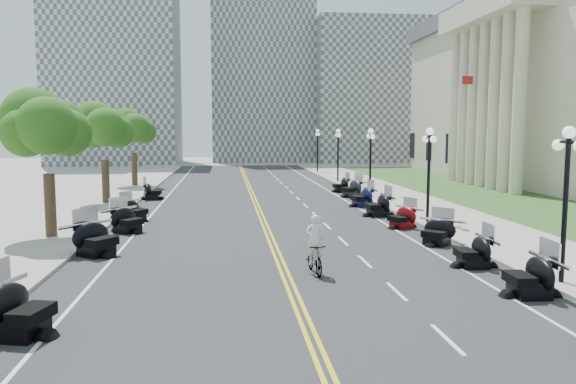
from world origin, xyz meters
name	(u,v)px	position (x,y,z in m)	size (l,w,h in m)	color
ground	(272,243)	(0.00, 0.00, 0.00)	(160.00, 160.00, 0.00)	gray
road	(259,211)	(0.00, 10.00, 0.00)	(16.00, 90.00, 0.01)	#333335
centerline_yellow_a	(257,211)	(-0.12, 10.00, 0.01)	(0.12, 90.00, 0.00)	yellow
centerline_yellow_b	(261,211)	(0.12, 10.00, 0.01)	(0.12, 90.00, 0.00)	yellow
edge_line_north	(360,209)	(6.40, 10.00, 0.01)	(0.12, 90.00, 0.00)	white
edge_line_south	(154,212)	(-6.40, 10.00, 0.01)	(0.12, 90.00, 0.00)	white
lane_dash_3	(447,339)	(3.20, -12.00, 0.01)	(0.12, 2.00, 0.00)	white
lane_dash_4	(397,291)	(3.20, -8.00, 0.01)	(0.12, 2.00, 0.00)	white
lane_dash_5	(365,261)	(3.20, -4.00, 0.01)	(0.12, 2.00, 0.00)	white
lane_dash_6	(343,241)	(3.20, 0.00, 0.01)	(0.12, 2.00, 0.00)	white
lane_dash_7	(327,226)	(3.20, 4.00, 0.01)	(0.12, 2.00, 0.00)	white
lane_dash_8	(315,214)	(3.20, 8.00, 0.01)	(0.12, 2.00, 0.00)	white
lane_dash_9	(305,206)	(3.20, 12.00, 0.01)	(0.12, 2.00, 0.00)	white
lane_dash_10	(298,198)	(3.20, 16.00, 0.01)	(0.12, 2.00, 0.00)	white
lane_dash_11	(291,192)	(3.20, 20.00, 0.01)	(0.12, 2.00, 0.00)	white
lane_dash_12	(286,187)	(3.20, 24.00, 0.01)	(0.12, 2.00, 0.00)	white
lane_dash_13	(281,183)	(3.20, 28.00, 0.01)	(0.12, 2.00, 0.00)	white
lane_dash_14	(278,179)	(3.20, 32.00, 0.01)	(0.12, 2.00, 0.00)	white
lane_dash_15	(274,176)	(3.20, 36.00, 0.01)	(0.12, 2.00, 0.00)	white
lane_dash_16	(271,173)	(3.20, 40.00, 0.01)	(0.12, 2.00, 0.00)	white
lane_dash_17	(269,171)	(3.20, 44.00, 0.01)	(0.12, 2.00, 0.00)	white
lane_dash_18	(266,169)	(3.20, 48.00, 0.01)	(0.12, 2.00, 0.00)	white
lane_dash_19	(264,167)	(3.20, 52.00, 0.01)	(0.12, 2.00, 0.00)	white
sidewalk_north	(423,207)	(10.50, 10.00, 0.07)	(5.00, 90.00, 0.15)	#9E9991
sidewalk_south	(84,212)	(-10.50, 10.00, 0.07)	(5.00, 90.00, 0.15)	#9E9991
lawn	(473,192)	(17.50, 18.00, 0.05)	(9.00, 60.00, 0.10)	#356023
distant_block_a	(116,76)	(-18.00, 62.00, 13.00)	(18.00, 14.00, 26.00)	gray
distant_block_b	(262,68)	(4.00, 68.00, 15.00)	(16.00, 12.00, 30.00)	gray
distant_block_c	(375,93)	(22.00, 65.00, 11.00)	(20.00, 14.00, 22.00)	gray
street_lamp_1	(565,206)	(8.60, -8.00, 2.60)	(0.50, 1.20, 4.90)	black
street_lamp_2	(429,175)	(8.60, 4.00, 2.60)	(0.50, 1.20, 4.90)	black
street_lamp_3	(370,162)	(8.60, 16.00, 2.60)	(0.50, 1.20, 4.90)	black
street_lamp_4	(338,155)	(8.60, 28.00, 2.60)	(0.50, 1.20, 4.90)	black
street_lamp_5	(317,151)	(8.60, 40.00, 2.60)	(0.50, 1.20, 4.90)	black
flagpole	(460,130)	(18.00, 22.00, 5.00)	(1.10, 0.20, 10.00)	silver
tree_2	(47,135)	(-10.00, 2.00, 4.75)	(4.80, 4.80, 9.20)	#235619
tree_3	(104,134)	(-10.00, 14.00, 4.75)	(4.80, 4.80, 9.20)	#235619
tree_4	(133,133)	(-10.00, 26.00, 4.75)	(4.80, 4.80, 9.20)	#235619
motorcycle_n_3	(530,274)	(6.99, -8.95, 0.70)	(2.00, 2.00, 1.40)	black
motorcycle_n_4	(474,250)	(6.90, -5.30, 0.65)	(1.86, 1.86, 1.30)	black
motorcycle_n_5	(437,230)	(7.07, -1.31, 0.65)	(1.85, 1.85, 1.29)	black
motorcycle_n_6	(402,216)	(6.86, 2.92, 0.63)	(1.80, 1.80, 1.26)	#590A0C
motorcycle_n_7	(378,204)	(6.72, 6.92, 0.73)	(2.09, 2.09, 1.46)	black
motorcycle_n_8	(362,196)	(6.82, 11.07, 0.71)	(2.04, 2.04, 1.43)	black
motorcycle_n_9	(352,188)	(7.29, 16.26, 0.73)	(2.08, 2.08, 1.46)	black
motorcycle_n_10	(341,184)	(7.21, 19.71, 0.65)	(1.87, 1.87, 1.31)	black
motorcycle_s_3	(18,307)	(-7.00, -10.71, 0.75)	(2.14, 2.14, 1.50)	black
motorcycle_s_5	(96,237)	(-7.16, -1.82, 0.76)	(2.17, 2.17, 1.52)	black
motorcycle_s_6	(127,219)	(-6.80, 3.22, 0.70)	(1.99, 1.99, 1.39)	black
motorcycle_s_7	(134,209)	(-7.04, 6.72, 0.66)	(1.89, 1.89, 1.32)	black
motorcycle_s_9	(152,190)	(-7.27, 16.39, 0.67)	(1.92, 1.92, 1.34)	black
bicycle	(315,258)	(1.01, -5.61, 0.56)	(0.52, 1.85, 1.11)	#A51414
cyclist_rider	(315,218)	(1.01, -5.61, 1.99)	(0.64, 0.42, 1.75)	white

